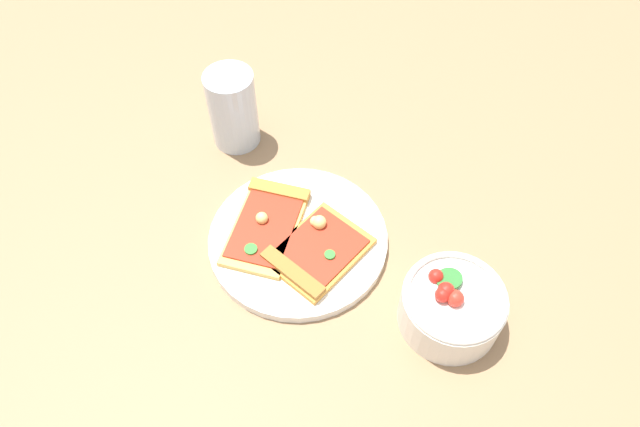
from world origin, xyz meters
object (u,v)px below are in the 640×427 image
pizza_slice_near (312,251)px  salad_bowl (451,306)px  soda_glass (233,111)px  plate (298,239)px  pizza_slice_far (267,221)px

pizza_slice_near → salad_bowl: 0.19m
salad_bowl → soda_glass: size_ratio=1.01×
pizza_slice_near → plate: bearing=-11.7°
salad_bowl → soda_glass: 0.43m
pizza_slice_far → plate: bearing=-164.1°
salad_bowl → pizza_slice_near: bearing=15.8°
pizza_slice_near → soda_glass: (0.24, -0.08, 0.04)m
soda_glass → pizza_slice_far: bearing=151.3°
plate → soda_glass: bearing=-20.1°
salad_bowl → soda_glass: bearing=-4.1°
pizza_slice_far → salad_bowl: salad_bowl is taller
plate → pizza_slice_near: (-0.03, 0.01, 0.01)m
pizza_slice_far → soda_glass: size_ratio=1.35×
pizza_slice_near → soda_glass: bearing=-18.9°
pizza_slice_far → soda_glass: (0.16, -0.09, 0.04)m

